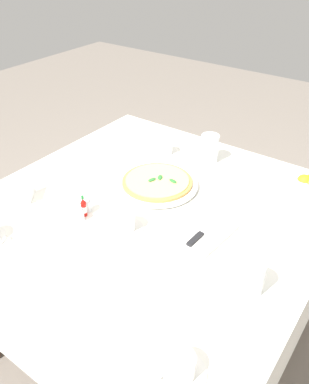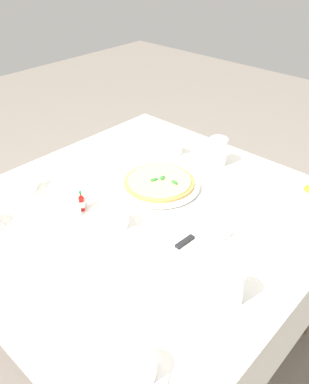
# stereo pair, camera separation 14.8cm
# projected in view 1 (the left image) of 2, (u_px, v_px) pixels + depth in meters

# --- Properties ---
(ground_plane) EXTENTS (8.00, 8.00, 0.00)m
(ground_plane) POSITION_uv_depth(u_px,v_px,m) (152.00, 334.00, 1.85)
(ground_plane) COLOR slate
(dining_table) EXTENTS (1.20, 1.20, 0.74)m
(dining_table) POSITION_uv_depth(u_px,v_px,m) (152.00, 233.00, 1.50)
(dining_table) COLOR white
(dining_table) RESTS_ON ground_plane
(pizza_plate) EXTENTS (0.32, 0.32, 0.02)m
(pizza_plate) POSITION_uv_depth(u_px,v_px,m) (157.00, 184.00, 1.54)
(pizza_plate) COLOR white
(pizza_plate) RESTS_ON dining_table
(pizza) EXTENTS (0.27, 0.27, 0.02)m
(pizza) POSITION_uv_depth(u_px,v_px,m) (157.00, 181.00, 1.53)
(pizza) COLOR #C68E47
(pizza) RESTS_ON pizza_plate
(coffee_cup_right_edge) EXTENTS (0.13, 0.13, 0.07)m
(coffee_cup_right_edge) POSITION_uv_depth(u_px,v_px,m) (164.00, 148.00, 1.75)
(coffee_cup_right_edge) COLOR white
(coffee_cup_right_edge) RESTS_ON dining_table
(coffee_cup_center_back) EXTENTS (0.13, 0.13, 0.07)m
(coffee_cup_center_back) POSITION_uv_depth(u_px,v_px,m) (124.00, 222.00, 1.31)
(coffee_cup_center_back) COLOR white
(coffee_cup_center_back) RESTS_ON dining_table
(coffee_cup_far_right) EXTENTS (0.13, 0.13, 0.06)m
(coffee_cup_far_right) POSITION_uv_depth(u_px,v_px,m) (178.00, 367.00, 0.89)
(coffee_cup_far_right) COLOR white
(coffee_cup_far_right) RESTS_ON dining_table
(water_glass_near_left) EXTENTS (0.07, 0.07, 0.10)m
(water_glass_near_left) POSITION_uv_depth(u_px,v_px,m) (251.00, 279.00, 1.08)
(water_glass_near_left) COLOR white
(water_glass_near_left) RESTS_ON dining_table
(water_glass_left_edge) EXTENTS (0.08, 0.08, 0.12)m
(water_glass_left_edge) POSITION_uv_depth(u_px,v_px,m) (209.00, 149.00, 1.68)
(water_glass_left_edge) COLOR white
(water_glass_left_edge) RESTS_ON dining_table
(napkin_folded) EXTENTS (0.23, 0.15, 0.02)m
(napkin_folded) POSITION_uv_depth(u_px,v_px,m) (203.00, 235.00, 1.29)
(napkin_folded) COLOR white
(napkin_folded) RESTS_ON dining_table
(dinner_knife) EXTENTS (0.20, 0.03, 0.01)m
(dinner_knife) POSITION_uv_depth(u_px,v_px,m) (204.00, 231.00, 1.28)
(dinner_knife) COLOR silver
(dinner_knife) RESTS_ON napkin_folded
(hot_sauce_bottle) EXTENTS (0.02, 0.02, 0.08)m
(hot_sauce_bottle) POSITION_uv_depth(u_px,v_px,m) (84.00, 207.00, 1.37)
(hot_sauce_bottle) COLOR #B7140F
(hot_sauce_bottle) RESTS_ON dining_table
(salt_shaker) EXTENTS (0.03, 0.03, 0.06)m
(salt_shaker) POSITION_uv_depth(u_px,v_px,m) (87.00, 205.00, 1.40)
(salt_shaker) COLOR white
(salt_shaker) RESTS_ON dining_table
(pepper_shaker) EXTENTS (0.03, 0.03, 0.06)m
(pepper_shaker) POSITION_uv_depth(u_px,v_px,m) (80.00, 215.00, 1.35)
(pepper_shaker) COLOR white
(pepper_shaker) RESTS_ON dining_table
(menu_card) EXTENTS (0.07, 0.06, 0.06)m
(menu_card) POSITION_uv_depth(u_px,v_px,m) (32.00, 191.00, 1.47)
(menu_card) COLOR white
(menu_card) RESTS_ON dining_table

